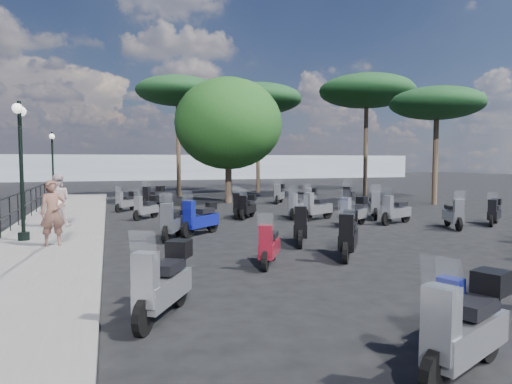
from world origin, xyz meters
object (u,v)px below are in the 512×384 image
object	(u,v)px
scooter_7	(269,247)
scooter_28	(311,197)
lamp_post_2	(53,163)
scooter_21	(374,207)
pine_0	(258,99)
pine_1	(367,91)
scooter_8	(301,227)
pine_3	(437,104)
woman	(53,213)
scooter_6	(465,313)
scooter_15	(317,208)
scooter_27	(349,199)
scooter_0	(466,330)
scooter_5	(126,202)
scooter_13	(348,236)
scooter_3	(200,220)
scooter_16	(242,207)
scooter_22	(279,194)
scooter_19	(396,211)
scooter_2	(172,223)
scooter_20	(297,206)
pine_2	(178,91)
scooter_1	(163,284)
scooter_11	(153,197)
scooter_10	(248,207)
pedestrian_far	(57,200)
scooter_26	(454,215)
lamp_post_1	(21,162)
scooter_25	(494,212)
scooter_14	(354,212)
scooter_4	(146,208)
broadleaf_tree	(228,124)

from	to	relation	value
scooter_7	scooter_28	xyz separation A→B (m)	(6.61, 12.09, 0.01)
lamp_post_2	scooter_21	bearing A→B (deg)	-41.47
pine_0	pine_1	size ratio (longest dim) A/B	0.99
scooter_8	pine_3	bearing A→B (deg)	-118.95
woman	scooter_6	world-z (taller)	woman
scooter_15	scooter_27	xyz separation A→B (m)	(3.30, 3.37, -0.00)
pine_3	scooter_0	bearing A→B (deg)	-128.39
scooter_5	scooter_13	world-z (taller)	scooter_13
pine_3	scooter_27	bearing A→B (deg)	-174.19
lamp_post_2	scooter_3	distance (m)	12.71
scooter_16	scooter_22	bearing A→B (deg)	-88.86
scooter_5	scooter_19	xyz separation A→B (m)	(9.35, -7.46, 0.03)
scooter_6	scooter_28	size ratio (longest dim) A/B	1.18
scooter_2	pine_3	size ratio (longest dim) A/B	0.27
scooter_2	scooter_28	distance (m)	11.48
scooter_5	scooter_15	xyz separation A→B (m)	(7.05, -5.57, 0.05)
pine_3	scooter_28	bearing A→B (deg)	167.84
woman	scooter_3	xyz separation A→B (m)	(4.10, 1.30, -0.50)
scooter_13	scooter_19	size ratio (longest dim) A/B	0.96
lamp_post_2	scooter_6	xyz separation A→B (m)	(7.01, -20.89, -1.81)
scooter_20	pine_0	distance (m)	16.36
scooter_22	pine_0	xyz separation A→B (m)	(1.55, 8.46, 6.29)
lamp_post_2	scooter_15	xyz separation A→B (m)	(10.51, -9.21, -1.74)
pine_2	woman	bearing A→B (deg)	-108.58
scooter_1	scooter_11	distance (m)	16.37
scooter_1	scooter_28	xyz separation A→B (m)	(9.26, 14.84, -0.10)
scooter_10	scooter_3	bearing A→B (deg)	89.04
scooter_7	pine_2	world-z (taller)	pine_2
lamp_post_2	scooter_22	bearing A→B (deg)	-15.53
pedestrian_far	pine_0	size ratio (longest dim) A/B	0.22
scooter_13	scooter_26	bearing A→B (deg)	-118.12
scooter_21	scooter_28	xyz separation A→B (m)	(-0.23, 5.57, -0.05)
lamp_post_1	scooter_19	xyz separation A→B (m)	(12.37, 0.45, -1.85)
scooter_25	scooter_14	bearing A→B (deg)	36.98
scooter_10	scooter_6	bearing A→B (deg)	121.48
scooter_15	scooter_22	distance (m)	7.21
pedestrian_far	scooter_28	xyz separation A→B (m)	(11.65, 5.15, -0.59)
scooter_28	scooter_25	bearing A→B (deg)	151.07
scooter_8	scooter_4	bearing A→B (deg)	-37.78
scooter_8	broadleaf_tree	size ratio (longest dim) A/B	0.25
pine_0	scooter_5	bearing A→B (deg)	-134.14
scooter_21	scooter_28	distance (m)	5.58
scooter_10	scooter_13	size ratio (longest dim) A/B	0.84
scooter_10	scooter_25	size ratio (longest dim) A/B	1.01
scooter_3	scooter_21	world-z (taller)	scooter_3
scooter_0	scooter_16	size ratio (longest dim) A/B	1.18
scooter_7	scooter_27	xyz separation A→B (m)	(7.71, 10.12, 0.06)
scooter_10	pine_1	bearing A→B (deg)	-104.40
scooter_0	scooter_2	bearing A→B (deg)	-13.06
scooter_7	scooter_11	bearing A→B (deg)	-56.08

